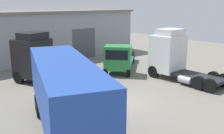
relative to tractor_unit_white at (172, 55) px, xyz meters
name	(u,v)px	position (x,y,z in m)	size (l,w,h in m)	color
ground_plane	(126,103)	(-7.26, -2.00, -2.05)	(60.00, 60.00, 0.00)	slate
warehouse_building	(23,36)	(-7.26, 15.85, 0.79)	(27.48, 8.22, 5.67)	#93999E
tractor_unit_white	(172,55)	(0.00, 0.00, 0.00)	(2.64, 6.64, 4.36)	silver
container_trailer_white	(64,89)	(-12.53, -3.30, 0.43)	(5.48, 9.73, 3.87)	#2347A3
tractor_unit_black	(37,59)	(-9.76, 6.32, -0.07)	(4.65, 6.91, 4.22)	black
flatbed_truck_green	(119,58)	(-2.08, 4.68, -0.73)	(7.40, 7.11, 2.75)	#28843D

